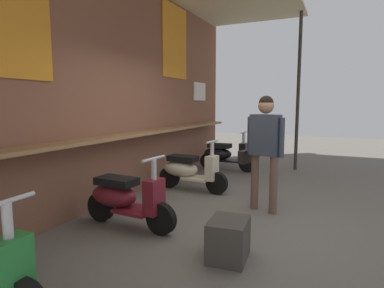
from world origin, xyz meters
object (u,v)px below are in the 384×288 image
scooter_black (224,154)px  merchandise_crate (228,239)px  scooter_maroon (124,198)px  scooter_cream (188,170)px  shopper_with_handbag (264,141)px

scooter_black → merchandise_crate: (-4.28, -1.54, -0.18)m
scooter_maroon → scooter_cream: 1.97m
scooter_maroon → merchandise_crate: bearing=-7.0°
shopper_with_handbag → merchandise_crate: shopper_with_handbag is taller
scooter_black → shopper_with_handbag: size_ratio=0.81×
scooter_maroon → merchandise_crate: 1.57m
scooter_cream → merchandise_crate: bearing=-52.6°
scooter_cream → shopper_with_handbag: size_ratio=0.81×
scooter_cream → merchandise_crate: 2.73m
shopper_with_handbag → merchandise_crate: (-1.67, -0.01, -0.86)m
scooter_black → merchandise_crate: size_ratio=2.90×
merchandise_crate → scooter_cream: bearing=34.3°
scooter_black → merchandise_crate: scooter_black is taller
scooter_maroon → scooter_black: (4.00, 0.00, 0.00)m
scooter_cream → scooter_black: 2.03m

